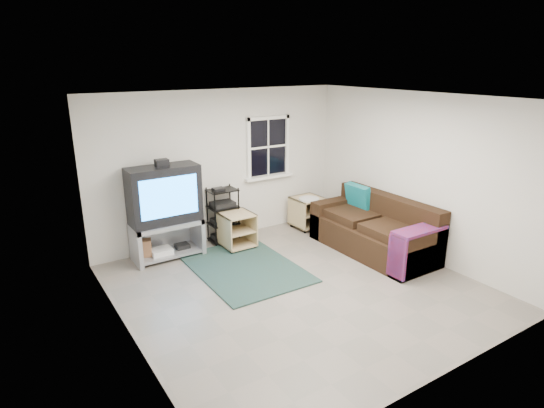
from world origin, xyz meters
TOP-DOWN VIEW (x-y plane):
  - room at (0.95, 2.27)m, footprint 4.60×4.62m
  - tv_unit at (-1.14, 2.00)m, footprint 1.10×0.55m
  - av_rack at (-0.08, 2.10)m, footprint 0.49×0.36m
  - side_table_left at (-0.01, 1.77)m, footprint 0.52×0.52m
  - side_table_right at (1.56, 1.89)m, footprint 0.55×0.58m
  - sofa at (1.83, 0.37)m, footprint 0.97×2.18m
  - shag_rug at (-0.31, 0.94)m, footprint 1.46×2.00m
  - paper_bag at (-1.54, 2.02)m, footprint 0.30×0.24m

SIDE VIEW (x-z plane):
  - shag_rug at x=-0.31m, z-range 0.00..0.02m
  - paper_bag at x=-1.54m, z-range 0.00..0.37m
  - side_table_left at x=-0.01m, z-range 0.02..0.63m
  - side_table_right at x=1.56m, z-range 0.03..0.65m
  - sofa at x=1.83m, z-range -0.15..0.85m
  - av_rack at x=-0.08m, z-range -0.06..0.91m
  - tv_unit at x=-1.14m, z-range 0.08..1.69m
  - room at x=0.95m, z-range -0.82..3.78m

